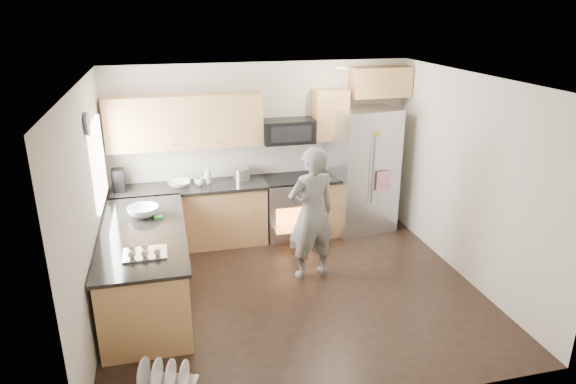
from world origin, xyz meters
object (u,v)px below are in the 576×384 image
object	(u,v)px
person	(311,214)
dish_rack	(164,383)
stove_range	(290,194)
refrigerator	(362,170)

from	to	relation	value
person	dish_rack	size ratio (longest dim) A/B	2.73
stove_range	refrigerator	xyz separation A→B (m)	(1.15, 0.01, 0.28)
stove_range	refrigerator	size ratio (longest dim) A/B	0.93
refrigerator	stove_range	bearing A→B (deg)	170.36
refrigerator	dish_rack	xyz separation A→B (m)	(-3.10, -3.08, -0.87)
dish_rack	person	bearing A→B (deg)	42.74
person	dish_rack	distance (m)	2.71
person	dish_rack	bearing A→B (deg)	32.20
person	dish_rack	world-z (taller)	person
refrigerator	person	size ratio (longest dim) A/B	1.10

